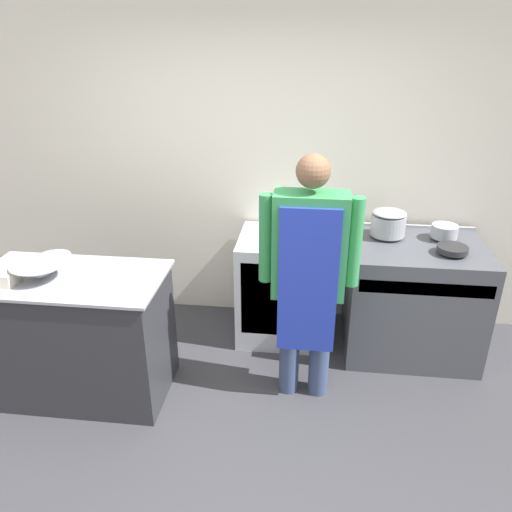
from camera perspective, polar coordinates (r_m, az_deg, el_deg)
ground_plane at (r=3.19m, az=-3.61°, el=-24.16°), size 14.00×14.00×0.00m
wall_back at (r=4.19m, az=0.68°, el=10.17°), size 8.00×0.05×2.70m
prep_counter at (r=3.71m, az=-19.53°, el=-8.50°), size 1.24×0.68×0.91m
stove at (r=4.14m, az=17.37°, el=-4.58°), size 1.01×0.79×0.93m
fridge_unit at (r=4.15m, az=2.99°, el=-3.49°), size 0.70×0.66×0.88m
person_cook at (r=3.23m, az=6.02°, el=-1.40°), size 0.65×0.24×1.73m
mixing_bowl at (r=3.51m, az=-23.51°, el=-1.62°), size 0.35×0.35×0.11m
small_bowl at (r=3.67m, az=-22.05°, el=-0.51°), size 0.23×0.23×0.07m
plastic_tub at (r=3.54m, az=-26.81°, el=-2.23°), size 0.15×0.15×0.08m
stock_pot at (r=3.99m, az=14.90°, el=3.73°), size 0.26×0.26×0.20m
saute_pan at (r=3.86m, az=21.54°, el=0.75°), size 0.22×0.22×0.04m
sauce_pot at (r=4.09m, az=20.74°, el=2.67°), size 0.20×0.20×0.10m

